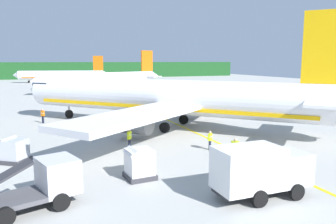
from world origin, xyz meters
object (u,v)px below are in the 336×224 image
Objects in this scene: crew_loader_left at (129,137)px; cargo_container_mid at (139,164)px; airliner_mid_apron at (104,79)px; cargo_container_near at (14,151)px; crew_loader_right at (43,115)px; crew_supervisor at (235,147)px; crew_marshaller at (210,139)px; service_truck_baggage at (260,169)px; service_truck_catering at (39,185)px; airliner_foreground at (167,98)px; airliner_far_taxiway at (62,75)px.

cargo_container_mid is at bearing -99.94° from crew_loader_left.
cargo_container_near is at bearing -107.06° from airliner_mid_apron.
crew_loader_right is 25.11m from crew_supervisor.
crew_marshaller is 3.28m from crew_supervisor.
crew_marshaller is (2.19, 9.68, -0.63)m from service_truck_baggage.
service_truck_baggage reaches higher than crew_marshaller.
crew_marshaller is (13.47, 6.61, -0.23)m from service_truck_catering.
airliner_foreground is 18.50× the size of crew_loader_left.
airliner_far_taxiway is at bearing 93.19° from crew_marshaller.
airliner_far_taxiway reaches higher than crew_loader_right.
airliner_far_taxiway is 99.97m from cargo_container_mid.
airliner_mid_apron is 66.70m from service_truck_catering.
airliner_far_taxiway is 15.50× the size of cargo_container_mid.
crew_loader_left is (7.19, 9.29, -0.13)m from service_truck_catering.
airliner_far_taxiway is at bearing 91.71° from service_truck_baggage.
service_truck_baggage is (3.14, -105.15, -1.03)m from airliner_far_taxiway.
crew_loader_left is (-0.96, -92.79, -1.56)m from airliner_far_taxiway.
airliner_far_taxiway is at bearing 88.73° from cargo_container_mid.
crew_loader_right is at bearing 148.74° from airliner_foreground.
cargo_container_near is (-1.72, 8.84, -0.31)m from service_truck_catering.
cargo_container_mid is (-9.53, -62.70, -1.95)m from airliner_mid_apron.
cargo_container_near is at bearing 138.90° from cargo_container_mid.
service_truck_catering reaches higher than cargo_container_mid.
crew_loader_left reaches higher than crew_supervisor.
service_truck_baggage is (-4.18, -67.92, -1.33)m from airliner_mid_apron.
airliner_foreground is at bearing 62.43° from cargo_container_mid.
crew_supervisor is (13.85, 3.35, -0.19)m from service_truck_catering.
airliner_foreground is 10.08m from crew_loader_left.
airliner_far_taxiway is at bearing 93.31° from crew_supervisor.
airliner_mid_apron is at bearing 86.48° from service_truck_baggage.
airliner_far_taxiway is at bearing 93.63° from airliner_foreground.
airliner_foreground reaches higher than service_truck_baggage.
cargo_container_near is 1.52× the size of crew_marshaller.
cargo_container_near is (-15.28, -7.91, -2.51)m from airliner_foreground.
airliner_mid_apron is 5.38× the size of service_truck_catering.
crew_marshaller is 0.96× the size of crew_supervisor.
cargo_container_mid is 7.25m from crew_loader_left.
service_truck_catering is 11.75m from crew_loader_left.
airliner_foreground is 1.04× the size of airliner_far_taxiway.
crew_loader_right is at bearing 121.99° from crew_supervisor.
service_truck_baggage is 2.20× the size of cargo_container_near.
cargo_container_mid is 1.15× the size of crew_loader_left.
service_truck_catering is 3.61× the size of crew_loader_left.
airliner_far_taxiway reaches higher than crew_marshaller.
crew_supervisor is at bearing -58.01° from crew_loader_right.
service_truck_baggage is at bearing -96.55° from airliner_foreground.
crew_supervisor is (7.91, 1.20, 0.02)m from cargo_container_mid.
airliner_far_taxiway is 5.88× the size of service_truck_baggage.
crew_supervisor is (5.71, -98.73, -1.62)m from airliner_far_taxiway.
airliner_mid_apron is 6.41× the size of service_truck_baggage.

